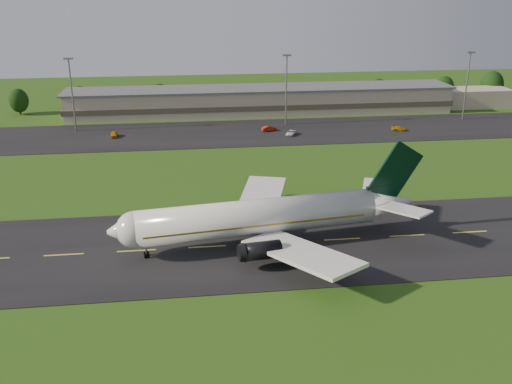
{
  "coord_description": "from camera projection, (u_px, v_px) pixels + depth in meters",
  "views": [
    {
      "loc": [
        -24.8,
        -81.96,
        39.44
      ],
      "look_at": [
        -13.14,
        8.0,
        6.0
      ],
      "focal_mm": 40.0,
      "sensor_mm": 36.0,
      "label": 1
    }
  ],
  "objects": [
    {
      "name": "service_vehicle_b",
      "position": [
        269.0,
        129.0,
        160.13
      ],
      "size": [
        4.53,
        2.63,
        1.41
      ],
      "primitive_type": "imported",
      "rotation": [
        0.0,
        0.0,
        1.85
      ],
      "color": "#9B170A",
      "rests_on": "apron"
    },
    {
      "name": "apron",
      "position": [
        273.0,
        132.0,
        159.88
      ],
      "size": [
        260.0,
        30.0,
        0.1
      ],
      "primitive_type": "cube",
      "color": "black",
      "rests_on": "ground"
    },
    {
      "name": "airliner",
      "position": [
        263.0,
        217.0,
        89.81
      ],
      "size": [
        51.16,
        41.82,
        15.57
      ],
      "rotation": [
        0.0,
        0.0,
        0.13
      ],
      "color": "white",
      "rests_on": "ground"
    },
    {
      "name": "tree_line",
      "position": [
        369.0,
        90.0,
        194.04
      ],
      "size": [
        198.86,
        9.03,
        10.61
      ],
      "color": "black",
      "rests_on": "ground"
    },
    {
      "name": "terminal",
      "position": [
        281.0,
        101.0,
        181.79
      ],
      "size": [
        145.0,
        16.0,
        8.4
      ],
      "color": "beige",
      "rests_on": "ground"
    },
    {
      "name": "light_mast_west",
      "position": [
        71.0,
        86.0,
        156.3
      ],
      "size": [
        2.4,
        1.2,
        20.35
      ],
      "color": "gray",
      "rests_on": "ground"
    },
    {
      "name": "light_mast_east",
      "position": [
        468.0,
        77.0,
        170.16
      ],
      "size": [
        2.4,
        1.2,
        20.35
      ],
      "color": "gray",
      "rests_on": "ground"
    },
    {
      "name": "service_vehicle_a",
      "position": [
        114.0,
        134.0,
        154.08
      ],
      "size": [
        2.05,
        4.42,
        1.47
      ],
      "primitive_type": "imported",
      "rotation": [
        0.0,
        0.0,
        0.08
      ],
      "color": "#C2790B",
      "rests_on": "apron"
    },
    {
      "name": "service_vehicle_d",
      "position": [
        399.0,
        129.0,
        160.48
      ],
      "size": [
        4.42,
        2.56,
        1.21
      ],
      "primitive_type": "imported",
      "rotation": [
        0.0,
        0.0,
        1.35
      ],
      "color": "#C7880B",
      "rests_on": "apron"
    },
    {
      "name": "taxiway",
      "position": [
        342.0,
        239.0,
        92.88
      ],
      "size": [
        220.0,
        30.0,
        0.1
      ],
      "primitive_type": "cube",
      "color": "black",
      "rests_on": "ground"
    },
    {
      "name": "light_mast_centre",
      "position": [
        286.0,
        81.0,
        163.53
      ],
      "size": [
        2.4,
        1.2,
        20.35
      ],
      "color": "gray",
      "rests_on": "ground"
    },
    {
      "name": "ground",
      "position": [
        342.0,
        240.0,
        92.9
      ],
      "size": [
        360.0,
        360.0,
        0.0
      ],
      "primitive_type": "plane",
      "color": "#274511",
      "rests_on": "ground"
    },
    {
      "name": "service_vehicle_c",
      "position": [
        291.0,
        133.0,
        156.0
      ],
      "size": [
        3.93,
        4.97,
        1.26
      ],
      "primitive_type": "imported",
      "rotation": [
        0.0,
        0.0,
        -0.48
      ],
      "color": "silver",
      "rests_on": "apron"
    }
  ]
}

